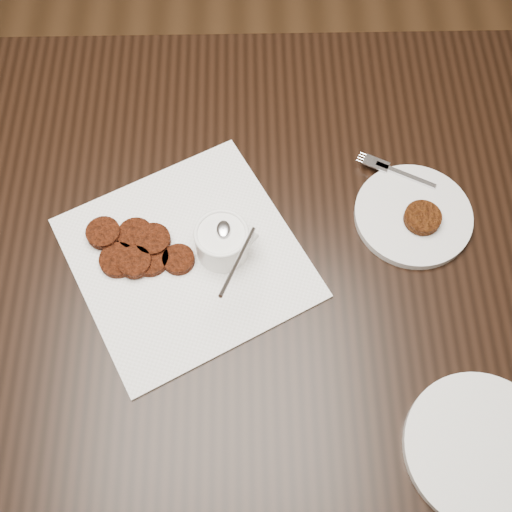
{
  "coord_description": "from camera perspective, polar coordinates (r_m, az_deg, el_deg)",
  "views": [
    {
      "loc": [
        0.1,
        -0.43,
        1.64
      ],
      "look_at": [
        0.11,
        -0.01,
        0.8
      ],
      "focal_mm": 44.91,
      "sensor_mm": 36.0,
      "label": 1
    }
  ],
  "objects": [
    {
      "name": "floor",
      "position": [
        1.7,
        -3.81,
        -11.99
      ],
      "size": [
        4.0,
        4.0,
        0.0
      ],
      "primitive_type": "plane",
      "color": "brown",
      "rests_on": "ground"
    },
    {
      "name": "table",
      "position": [
        1.35,
        -4.29,
        -6.58
      ],
      "size": [
        1.41,
        0.91,
        0.75
      ],
      "primitive_type": "cube",
      "color": "black",
      "rests_on": "floor"
    },
    {
      "name": "napkin",
      "position": [
        1.0,
        -6.21,
        -0.12
      ],
      "size": [
        0.44,
        0.44,
        0.0
      ],
      "primitive_type": "cube",
      "rotation": [
        0.0,
        0.0,
        0.48
      ],
      "color": "white",
      "rests_on": "table"
    },
    {
      "name": "sauce_ramekin",
      "position": [
        0.94,
        -3.14,
        2.16
      ],
      "size": [
        0.13,
        0.13,
        0.12
      ],
      "primitive_type": null,
      "rotation": [
        0.0,
        0.0,
        0.21
      ],
      "color": "white",
      "rests_on": "napkin"
    },
    {
      "name": "patty_cluster",
      "position": [
        1.0,
        -10.31,
        0.62
      ],
      "size": [
        0.21,
        0.21,
        0.02
      ],
      "primitive_type": null,
      "rotation": [
        0.0,
        0.0,
        0.14
      ],
      "color": "#5E200C",
      "rests_on": "napkin"
    },
    {
      "name": "plate_with_patty",
      "position": [
        1.05,
        13.9,
        3.72
      ],
      "size": [
        0.25,
        0.25,
        0.03
      ],
      "primitive_type": null,
      "rotation": [
        0.0,
        0.0,
        -0.48
      ],
      "color": "silver",
      "rests_on": "table"
    },
    {
      "name": "plate_empty",
      "position": [
        0.94,
        19.46,
        -15.93
      ],
      "size": [
        0.22,
        0.22,
        0.01
      ],
      "primitive_type": "cylinder",
      "rotation": [
        0.0,
        0.0,
        0.07
      ],
      "color": "white",
      "rests_on": "table"
    }
  ]
}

